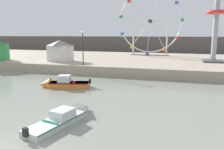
% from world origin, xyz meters
% --- Properties ---
extents(quay_promenade, '(110.00, 22.14, 1.18)m').
position_xyz_m(quay_promenade, '(0.00, 30.10, 0.59)').
color(quay_promenade, tan).
rests_on(quay_promenade, ground_plane).
extents(distant_town_skyline, '(140.00, 3.00, 4.40)m').
position_xyz_m(distant_town_skyline, '(0.00, 55.28, 2.20)').
color(distant_town_skyline, '#564C47').
rests_on(distant_town_skyline, ground_plane).
extents(motorboat_pale_grey, '(2.34, 5.48, 1.24)m').
position_xyz_m(motorboat_pale_grey, '(0.49, 5.21, 0.24)').
color(motorboat_pale_grey, silver).
rests_on(motorboat_pale_grey, ground_plane).
extents(motorboat_orange_hull, '(5.05, 2.48, 1.57)m').
position_xyz_m(motorboat_orange_hull, '(-4.05, 12.55, 0.36)').
color(motorboat_orange_hull, orange).
rests_on(motorboat_orange_hull, ground_plane).
extents(ferris_wheel_white_frame, '(11.61, 1.20, 11.91)m').
position_xyz_m(ferris_wheel_white_frame, '(1.50, 35.74, 7.16)').
color(ferris_wheel_white_frame, silver).
rests_on(ferris_wheel_white_frame, quay_promenade).
extents(drop_tower_steel_tower, '(2.80, 2.80, 15.00)m').
position_xyz_m(drop_tower_steel_tower, '(11.44, 28.01, 7.63)').
color(drop_tower_steel_tower, '#999EA3').
rests_on(drop_tower_steel_tower, quay_promenade).
extents(carnival_booth_white_ticket, '(3.54, 2.99, 3.04)m').
position_xyz_m(carnival_booth_white_ticket, '(-9.83, 22.87, 2.76)').
color(carnival_booth_white_ticket, silver).
rests_on(carnival_booth_white_ticket, quay_promenade).
extents(promenade_lamp_near, '(0.32, 0.32, 4.29)m').
position_xyz_m(promenade_lamp_near, '(-4.98, 19.99, 3.94)').
color(promenade_lamp_near, '#2D2D33').
rests_on(promenade_lamp_near, quay_promenade).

